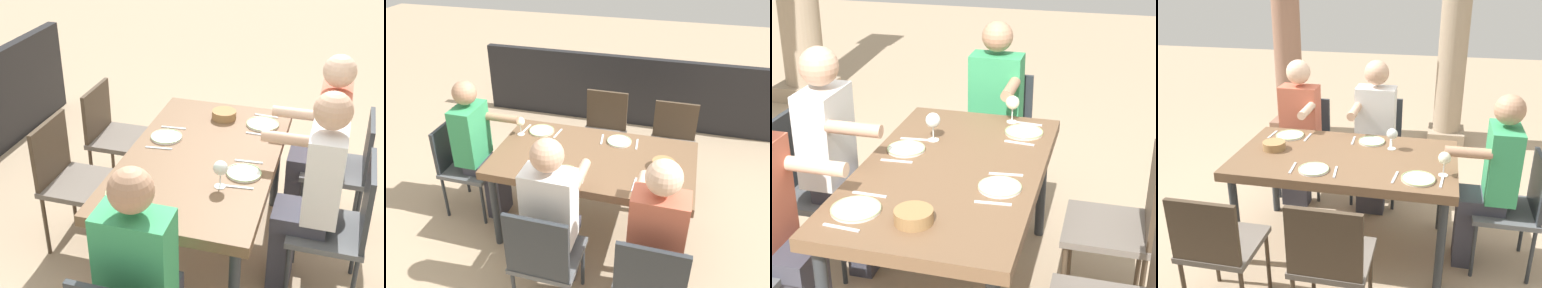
% 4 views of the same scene
% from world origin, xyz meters
% --- Properties ---
extents(ground_plane, '(16.00, 16.00, 0.00)m').
position_xyz_m(ground_plane, '(0.00, 0.00, 0.00)').
color(ground_plane, tan).
extents(dining_table, '(1.60, 0.92, 0.77)m').
position_xyz_m(dining_table, '(0.00, 0.00, 0.70)').
color(dining_table, brown).
rests_on(dining_table, ground).
extents(chair_west_north, '(0.44, 0.44, 0.88)m').
position_xyz_m(chair_west_north, '(-0.58, 0.87, 0.52)').
color(chair_west_north, '#5B5E61').
rests_on(chair_west_north, ground).
extents(chair_west_south, '(0.44, 0.44, 0.87)m').
position_xyz_m(chair_west_south, '(-0.58, -0.87, 0.52)').
color(chair_west_south, '#6A6158').
rests_on(chair_west_south, ground).
extents(chair_mid_north, '(0.44, 0.44, 0.92)m').
position_xyz_m(chair_mid_north, '(0.11, 0.88, 0.52)').
color(chair_mid_north, '#5B5E61').
rests_on(chair_mid_north, ground).
extents(chair_mid_south, '(0.44, 0.44, 0.91)m').
position_xyz_m(chair_mid_south, '(0.11, -0.88, 0.53)').
color(chair_mid_south, '#6A6158').
rests_on(chair_mid_south, ground).
extents(chair_head_east, '(0.44, 0.44, 0.87)m').
position_xyz_m(chair_head_east, '(1.22, 0.00, 0.51)').
color(chair_head_east, '#5B5E61').
rests_on(chair_head_east, ground).
extents(diner_woman_green, '(0.35, 0.50, 1.30)m').
position_xyz_m(diner_woman_green, '(-0.58, 0.68, 0.70)').
color(diner_woman_green, '#3F3F4C').
rests_on(diner_woman_green, ground).
extents(diner_man_white, '(0.49, 0.35, 1.29)m').
position_xyz_m(diner_man_white, '(1.02, -0.00, 0.69)').
color(diner_man_white, '#3F3F4C').
rests_on(diner_man_white, ground).
extents(diner_guest_third, '(0.34, 0.50, 1.32)m').
position_xyz_m(diner_guest_third, '(0.10, 0.69, 0.71)').
color(diner_guest_third, '#3F3F4C').
rests_on(diner_guest_third, ground).
extents(stone_column_near, '(0.45, 0.45, 2.93)m').
position_xyz_m(stone_column_near, '(-1.27, 2.39, 1.44)').
color(stone_column_near, '#936B56').
rests_on(stone_column_near, ground).
extents(stone_column_centre, '(0.43, 0.43, 2.99)m').
position_xyz_m(stone_column_centre, '(0.75, 2.39, 1.47)').
color(stone_column_centre, tan).
rests_on(stone_column_centre, ground).
extents(plate_0, '(0.23, 0.23, 0.02)m').
position_xyz_m(plate_0, '(-0.52, 0.29, 0.78)').
color(plate_0, white).
rests_on(plate_0, dining_table).
extents(fork_0, '(0.03, 0.17, 0.01)m').
position_xyz_m(fork_0, '(-0.67, 0.29, 0.77)').
color(fork_0, silver).
rests_on(fork_0, dining_table).
extents(spoon_0, '(0.02, 0.17, 0.01)m').
position_xyz_m(spoon_0, '(-0.37, 0.29, 0.77)').
color(spoon_0, silver).
rests_on(spoon_0, dining_table).
extents(plate_1, '(0.21, 0.21, 0.02)m').
position_xyz_m(plate_1, '(-0.16, -0.28, 0.78)').
color(plate_1, white).
rests_on(plate_1, dining_table).
extents(fork_1, '(0.03, 0.17, 0.01)m').
position_xyz_m(fork_1, '(-0.31, -0.28, 0.77)').
color(fork_1, silver).
rests_on(fork_1, dining_table).
extents(spoon_1, '(0.04, 0.17, 0.01)m').
position_xyz_m(spoon_1, '(-0.01, -0.28, 0.77)').
color(spoon_1, silver).
rests_on(spoon_1, dining_table).
extents(plate_2, '(0.21, 0.21, 0.02)m').
position_xyz_m(plate_2, '(0.15, 0.29, 0.78)').
color(plate_2, white).
rests_on(plate_2, dining_table).
extents(wine_glass_2, '(0.08, 0.08, 0.16)m').
position_xyz_m(wine_glass_2, '(0.32, 0.19, 0.88)').
color(wine_glass_2, white).
rests_on(wine_glass_2, dining_table).
extents(fork_2, '(0.03, 0.17, 0.01)m').
position_xyz_m(fork_2, '(-0.00, 0.29, 0.77)').
color(fork_2, silver).
rests_on(fork_2, dining_table).
extents(spoon_2, '(0.03, 0.17, 0.01)m').
position_xyz_m(spoon_2, '(0.30, 0.29, 0.77)').
color(spoon_2, silver).
rests_on(spoon_2, dining_table).
extents(plate_3, '(0.22, 0.22, 0.02)m').
position_xyz_m(plate_3, '(0.54, -0.28, 0.78)').
color(plate_3, silver).
rests_on(plate_3, dining_table).
extents(wine_glass_3, '(0.08, 0.08, 0.17)m').
position_xyz_m(wine_glass_3, '(0.70, -0.18, 0.89)').
color(wine_glass_3, white).
rests_on(wine_glass_3, dining_table).
extents(fork_3, '(0.03, 0.17, 0.01)m').
position_xyz_m(fork_3, '(0.39, -0.28, 0.77)').
color(fork_3, silver).
rests_on(fork_3, dining_table).
extents(spoon_3, '(0.03, 0.17, 0.01)m').
position_xyz_m(spoon_3, '(0.69, -0.28, 0.77)').
color(spoon_3, silver).
rests_on(spoon_3, dining_table).
extents(bread_basket, '(0.17, 0.17, 0.06)m').
position_xyz_m(bread_basket, '(-0.55, 0.01, 0.80)').
color(bread_basket, '#9E7547').
rests_on(bread_basket, dining_table).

